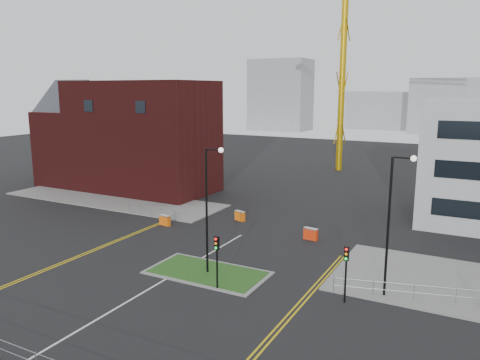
# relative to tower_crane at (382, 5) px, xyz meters

# --- Properties ---
(ground) EXTENTS (200.00, 200.00, 0.00)m
(ground) POSITION_rel_tower_crane_xyz_m (-3.82, -53.73, -25.01)
(ground) COLOR black
(ground) RESTS_ON ground
(pavement_left) EXTENTS (28.00, 8.00, 0.12)m
(pavement_left) POSITION_rel_tower_crane_xyz_m (-23.82, -31.73, -24.95)
(pavement_left) COLOR slate
(pavement_left) RESTS_ON ground
(island_kerb) EXTENTS (8.60, 4.60, 0.08)m
(island_kerb) POSITION_rel_tower_crane_xyz_m (-1.82, -45.73, -24.97)
(island_kerb) COLOR slate
(island_kerb) RESTS_ON ground
(grass_island) EXTENTS (8.00, 4.00, 0.12)m
(grass_island) POSITION_rel_tower_crane_xyz_m (-1.82, -45.73, -24.95)
(grass_island) COLOR #1B4316
(grass_island) RESTS_ON ground
(brick_building) EXTENTS (24.20, 10.07, 14.24)m
(brick_building) POSITION_rel_tower_crane_xyz_m (-26.80, -25.73, -18.16)
(brick_building) COLOR #431110
(brick_building) RESTS_ON ground
(tower_crane) EXTENTS (52.00, 12.24, 36.11)m
(tower_crane) POSITION_rel_tower_crane_xyz_m (0.00, 0.00, 0.00)
(tower_crane) COLOR #C89B0B
(tower_crane) RESTS_ON ground
(streetlamp_island) EXTENTS (1.46, 0.36, 9.18)m
(streetlamp_island) POSITION_rel_tower_crane_xyz_m (-1.60, -45.73, -19.59)
(streetlamp_island) COLOR black
(streetlamp_island) RESTS_ON ground
(streetlamp_right_near) EXTENTS (1.46, 0.36, 9.18)m
(streetlamp_right_near) POSITION_rel_tower_crane_xyz_m (10.40, -43.73, -19.59)
(streetlamp_right_near) COLOR black
(streetlamp_right_near) RESTS_ON ground
(traffic_light_island) EXTENTS (0.28, 0.33, 3.65)m
(traffic_light_island) POSITION_rel_tower_crane_xyz_m (0.18, -47.75, -22.44)
(traffic_light_island) COLOR black
(traffic_light_island) RESTS_ON ground
(traffic_light_right) EXTENTS (0.28, 0.33, 3.65)m
(traffic_light_right) POSITION_rel_tower_crane_xyz_m (8.18, -45.75, -22.44)
(traffic_light_right) COLOR black
(traffic_light_right) RESTS_ON ground
(railing_front) EXTENTS (24.05, 0.05, 1.10)m
(railing_front) POSITION_rel_tower_crane_xyz_m (-3.82, -59.73, -24.22)
(railing_front) COLOR gray
(railing_front) RESTS_ON ground
(railing_left) EXTENTS (6.05, 0.05, 1.10)m
(railing_left) POSITION_rel_tower_crane_xyz_m (-14.82, -35.73, -24.26)
(railing_left) COLOR gray
(railing_left) RESTS_ON ground
(centre_line) EXTENTS (0.15, 30.00, 0.01)m
(centre_line) POSITION_rel_tower_crane_xyz_m (-3.82, -51.73, -25.00)
(centre_line) COLOR silver
(centre_line) RESTS_ON ground
(yellow_left_a) EXTENTS (0.12, 24.00, 0.01)m
(yellow_left_a) POSITION_rel_tower_crane_xyz_m (-12.82, -43.73, -25.00)
(yellow_left_a) COLOR gold
(yellow_left_a) RESTS_ON ground
(yellow_left_b) EXTENTS (0.12, 24.00, 0.01)m
(yellow_left_b) POSITION_rel_tower_crane_xyz_m (-12.52, -43.73, -25.00)
(yellow_left_b) COLOR gold
(yellow_left_b) RESTS_ON ground
(yellow_right_a) EXTENTS (0.12, 20.00, 0.01)m
(yellow_right_a) POSITION_rel_tower_crane_xyz_m (5.68, -47.73, -25.00)
(yellow_right_a) COLOR gold
(yellow_right_a) RESTS_ON ground
(yellow_right_b) EXTENTS (0.12, 20.00, 0.01)m
(yellow_right_b) POSITION_rel_tower_crane_xyz_m (5.98, -47.73, -25.00)
(yellow_right_b) COLOR gold
(yellow_right_b) RESTS_ON ground
(skyline_a) EXTENTS (18.00, 12.00, 22.00)m
(skyline_a) POSITION_rel_tower_crane_xyz_m (-43.82, 66.27, -14.01)
(skyline_a) COLOR gray
(skyline_a) RESTS_ON ground
(skyline_b) EXTENTS (24.00, 12.00, 16.00)m
(skyline_b) POSITION_rel_tower_crane_xyz_m (6.18, 76.27, -17.01)
(skyline_b) COLOR gray
(skyline_b) RESTS_ON ground
(skyline_d) EXTENTS (30.00, 12.00, 12.00)m
(skyline_d) POSITION_rel_tower_crane_xyz_m (-11.82, 86.27, -19.01)
(skyline_d) COLOR gray
(skyline_d) RESTS_ON ground
(barrier_left) EXTENTS (1.25, 0.62, 1.01)m
(barrier_left) POSITION_rel_tower_crane_xyz_m (-11.82, -37.42, -24.46)
(barrier_left) COLOR orange
(barrier_left) RESTS_ON ground
(barrier_mid) EXTENTS (1.24, 0.78, 0.99)m
(barrier_mid) POSITION_rel_tower_crane_xyz_m (-6.14, -32.58, -24.47)
(barrier_mid) COLOR orange
(barrier_mid) RESTS_ON ground
(barrier_right) EXTENTS (1.29, 0.57, 1.05)m
(barrier_right) POSITION_rel_tower_crane_xyz_m (2.18, -35.00, -24.44)
(barrier_right) COLOR red
(barrier_right) RESTS_ON ground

